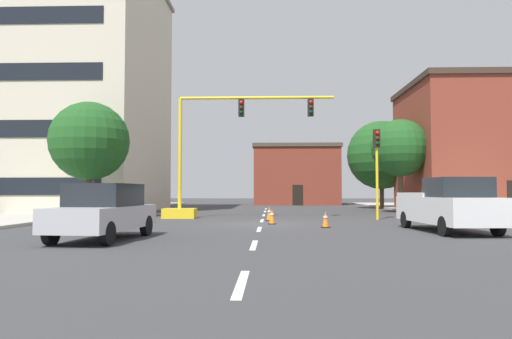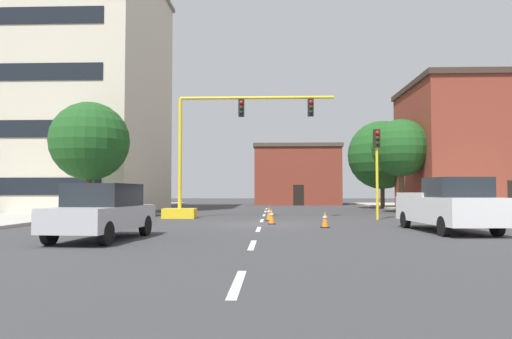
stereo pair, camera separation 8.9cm
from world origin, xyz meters
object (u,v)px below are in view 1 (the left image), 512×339
Objects in this scene: tree_right_mid at (400,148)px; sedan_silver_near_left at (104,211)px; tree_right_far at (381,155)px; traffic_light_pole_right at (377,153)px; pickup_truck_white at (448,206)px; traffic_signal_gantry at (202,178)px; traffic_cone_roadside_a at (272,217)px; tree_left_near at (89,141)px; traffic_cone_roadside_b at (269,214)px; traffic_cone_roadside_c at (326,220)px.

tree_right_mid reaches higher than sedan_silver_near_left.
traffic_light_pole_right is at bearing -103.83° from tree_right_far.
pickup_truck_white is at bearing -99.14° from tree_right_mid.
traffic_light_pole_right is at bearing -113.04° from tree_right_mid.
traffic_light_pole_right is at bearing -5.90° from traffic_signal_gantry.
pickup_truck_white is 7.61m from traffic_cone_roadside_a.
traffic_cone_roadside_a is at bearing -23.10° from tree_left_near.
traffic_cone_roadside_b reaches higher than traffic_cone_roadside_a.
traffic_cone_roadside_a is at bearing -49.49° from traffic_signal_gantry.
traffic_cone_roadside_a is at bearing 149.19° from pickup_truck_white.
tree_right_mid reaches higher than pickup_truck_white.
tree_left_near is 20.57m from tree_right_mid.
traffic_signal_gantry reaches higher than tree_left_near.
tree_left_near is 11.00m from traffic_cone_roadside_b.
sedan_silver_near_left is at bearing -96.38° from traffic_signal_gantry.
tree_right_far is 10.25× the size of traffic_cone_roadside_b.
sedan_silver_near_left is 10.86m from traffic_cone_roadside_b.
tree_right_far is at bearing 37.91° from tree_left_near.
tree_left_near reaches higher than traffic_cone_roadside_b.
pickup_truck_white is at bearing -43.59° from traffic_cone_roadside_b.
traffic_signal_gantry is 6.32m from traffic_cone_roadside_a.
traffic_light_pole_right is (9.51, -0.98, 1.26)m from traffic_signal_gantry.
traffic_cone_roadside_c is at bearing -116.52° from tree_right_mid.
tree_left_near is (-19.80, -15.42, -0.37)m from tree_right_far.
tree_right_far is at bearing 76.17° from traffic_light_pole_right.
tree_right_far is at bearing 82.63° from pickup_truck_white.
tree_left_near is at bearing -178.01° from traffic_signal_gantry.
traffic_light_pole_right is 0.74× the size of tree_left_near.
tree_right_mid is (19.24, 7.27, 0.23)m from tree_left_near.
tree_left_near is 13.00m from sedan_silver_near_left.
tree_right_far reaches higher than pickup_truck_white.
traffic_signal_gantry is at bearing 130.51° from traffic_cone_roadside_a.
pickup_truck_white is 4.74m from traffic_cone_roadside_c.
traffic_cone_roadside_b is at bearing 117.88° from traffic_cone_roadside_c.
traffic_light_pole_right is 6.77× the size of traffic_cone_roadside_a.
tree_left_near is 14.52m from traffic_cone_roadside_c.
traffic_signal_gantry is 4.74m from traffic_cone_roadside_b.
traffic_cone_roadside_c is at bearing -108.69° from tree_right_far.
traffic_light_pole_right is 7.96m from pickup_truck_white.
tree_right_mid is at bearing -93.98° from tree_right_far.
tree_right_far is 22.40m from traffic_cone_roadside_a.
tree_left_near is 0.99× the size of tree_right_mid.
tree_right_mid is 9.25× the size of traffic_cone_roadside_a.
tree_left_near is at bearing -159.30° from tree_right_mid.
pickup_truck_white reaches higher than traffic_cone_roadside_b.
traffic_cone_roadside_b is at bearing -119.26° from tree_right_far.
pickup_truck_white is 12.18m from sedan_silver_near_left.
tree_left_near is (-6.31, -0.22, 2.03)m from traffic_signal_gantry.
pickup_truck_white is (16.74, -8.25, -3.33)m from tree_left_near.
traffic_signal_gantry reaches higher than tree_right_mid.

